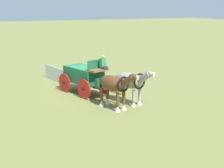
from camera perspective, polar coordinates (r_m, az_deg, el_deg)
ground_plane at (r=20.25m, az=-5.34°, el=-1.68°), size 220.00×220.00×0.00m
show_wagon at (r=19.84m, az=-5.16°, el=1.57°), size 5.72×2.47×2.72m
draft_horse_near at (r=17.63m, az=3.52°, el=0.44°), size 2.94×1.35×2.21m
draft_horse_off at (r=16.73m, az=0.43°, el=-0.18°), size 2.96×1.30×2.25m
sponsor_banner at (r=23.76m, az=-10.87°, el=1.90°), size 3.18×0.52×1.10m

